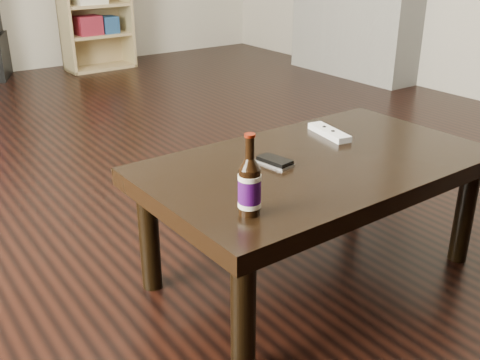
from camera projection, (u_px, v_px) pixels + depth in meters
floor at (186, 183)px, 2.74m from camera, size 5.00×6.00×0.01m
bookshelf at (93, 2)px, 4.87m from camera, size 0.60×0.29×1.11m
coffee_table at (317, 176)px, 1.85m from camera, size 1.16×0.69×0.43m
beer_bottle at (250, 187)px, 1.44m from camera, size 0.07×0.07×0.22m
phone at (275, 161)px, 1.79m from camera, size 0.08×0.12×0.02m
remote at (329, 132)px, 2.05m from camera, size 0.09×0.21×0.03m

